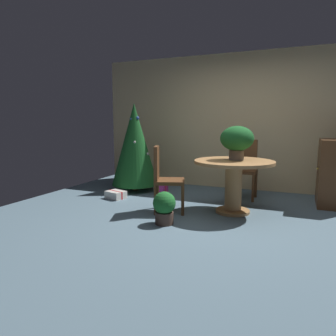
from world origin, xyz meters
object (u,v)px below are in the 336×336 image
Objects in this scene: round_dining_table at (234,176)px; flower_vase at (237,140)px; wooden_chair_left_near at (164,176)px; holiday_tree at (135,144)px; wooden_cabinet at (335,173)px; gift_box_cream at (116,195)px; gift_box_purple at (161,190)px; wooden_chair_far at (245,166)px; potted_plant at (164,207)px.

flower_vase reaches higher than round_dining_table.
holiday_tree reaches higher than wooden_chair_left_near.
holiday_tree is 3.44m from wooden_cabinet.
gift_box_cream is 1.63× the size of gift_box_purple.
wooden_cabinet reaches higher than gift_box_cream.
gift_box_purple reaches higher than gift_box_cream.
round_dining_table reaches higher than gift_box_purple.
wooden_chair_far reaches higher than gift_box_cream.
gift_box_cream is at bearing -88.72° from holiday_tree.
wooden_cabinet is at bearing 0.47° from wooden_chair_far.
wooden_cabinet is 2.45× the size of potted_plant.
holiday_tree is (-2.04, 0.77, 0.34)m from round_dining_table.
wooden_cabinet reaches higher than gift_box_purple.
potted_plant is (1.33, -1.63, -0.66)m from holiday_tree.
wooden_chair_far reaches higher than round_dining_table.
wooden_chair_far is at bearing 24.53° from gift_box_cream.
wooden_chair_left_near is at bearing -125.49° from wooden_chair_far.
wooden_chair_left_near is at bearing -160.00° from round_dining_table.
gift_box_purple is 2.83m from wooden_cabinet.
wooden_chair_far is at bearing 5.71° from holiday_tree.
wooden_chair_far is at bearing 54.51° from wooden_chair_left_near.
wooden_chair_far is at bearing 90.00° from round_dining_table.
wooden_chair_left_near is at bearing -20.06° from gift_box_cream.
wooden_cabinet is (3.41, 0.21, -0.36)m from holiday_tree.
holiday_tree reaches higher than round_dining_table.
flower_vase is 0.48× the size of wooden_chair_far.
flower_vase is 0.47× the size of wooden_cabinet.
wooden_chair_far is (0.00, 0.97, 0.02)m from round_dining_table.
flower_vase reaches higher than wooden_chair_left_near.
wooden_chair_far reaches higher than potted_plant.
wooden_chair_left_near is 0.64m from potted_plant.
gift_box_purple is (0.63, 0.51, 0.03)m from gift_box_cream.
flower_vase is at bearing 23.77° from wooden_chair_left_near.
holiday_tree is at bearing 91.28° from gift_box_cream.
gift_box_cream is 3.55m from wooden_cabinet.
wooden_chair_far is 2.07m from holiday_tree.
holiday_tree reaches higher than wooden_cabinet.
potted_plant is at bearing -129.67° from round_dining_table.
wooden_chair_left_near is 0.58× the size of holiday_tree.
flower_vase is at bearing -18.68° from holiday_tree.
flower_vase is at bearing -19.05° from gift_box_purple.
holiday_tree reaches higher than flower_vase.
wooden_chair_far is (0.94, 1.32, 0.03)m from wooden_chair_left_near.
flower_vase reaches higher than potted_plant.
holiday_tree is at bearing -174.29° from wooden_chair_far.
holiday_tree is 3.90× the size of potted_plant.
round_dining_table is at bearing -20.75° from holiday_tree.
round_dining_table is 1.00m from wooden_chair_left_near.
round_dining_table is at bearing -1.51° from gift_box_cream.
round_dining_table is 1.57m from gift_box_purple.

